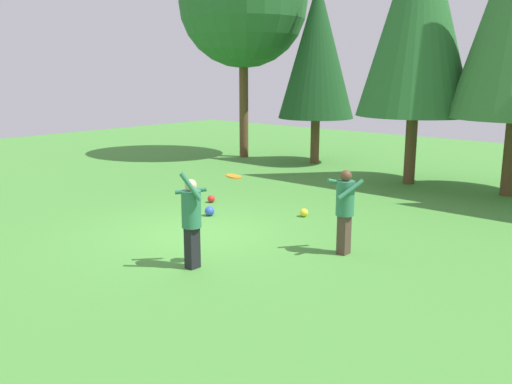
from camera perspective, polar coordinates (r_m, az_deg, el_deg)
The scene contains 10 objects.
ground_plane at distance 11.78m, azimuth -5.99°, elevation -4.34°, with size 40.00×40.00×0.00m, color #478C38.
person_thrower at distance 9.55m, azimuth -6.70°, elevation -2.47°, with size 0.67×0.66×1.75m.
person_catcher at distance 10.35m, azimuth 9.20°, elevation -1.34°, with size 0.69×0.71×1.61m.
frisbee at distance 9.43m, azimuth -2.33°, elevation 1.63°, with size 0.37×0.37×0.06m.
ball_yellow at distance 13.10m, azimuth 5.00°, elevation -2.14°, with size 0.20×0.20×0.20m, color yellow.
ball_red at distance 14.51m, azimuth -4.66°, elevation -0.71°, with size 0.20×0.20×0.20m, color red.
ball_blue at distance 13.18m, azimuth -4.83°, elevation -1.98°, with size 0.23×0.23×0.23m, color blue.
tree_left at distance 20.62m, azimuth 6.34°, elevation 14.39°, with size 2.76×2.76×6.60m.
tree_far_left at distance 22.16m, azimuth -1.32°, elevation 19.02°, with size 4.92×4.92×8.41m.
tree_center at distance 17.35m, azimuth 16.52°, elevation 17.53°, with size 3.40×3.40×8.12m.
Camera 1 is at (8.27, -7.67, 3.38)m, focal length 38.63 mm.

